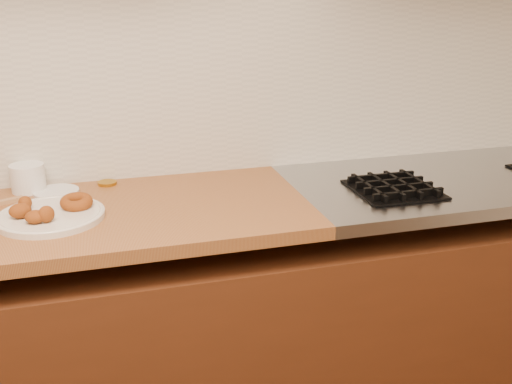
% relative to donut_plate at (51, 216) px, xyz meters
% --- Properties ---
extents(wall_back, '(4.00, 0.02, 2.70)m').
position_rel_donut_plate_xyz_m(wall_back, '(0.25, 0.34, 0.44)').
color(wall_back, tan).
rests_on(wall_back, ground).
extents(base_cabinet, '(3.60, 0.60, 0.77)m').
position_rel_donut_plate_xyz_m(base_cabinet, '(0.25, 0.03, -0.52)').
color(base_cabinet, '#492210').
rests_on(base_cabinet, floor).
extents(stovetop, '(1.30, 0.62, 0.04)m').
position_rel_donut_plate_xyz_m(stovetop, '(1.40, 0.03, -0.03)').
color(stovetop, '#9EA0A5').
rests_on(stovetop, base_cabinet).
extents(backsplash, '(3.60, 0.02, 0.60)m').
position_rel_donut_plate_xyz_m(backsplash, '(0.25, 0.33, 0.29)').
color(backsplash, beige).
rests_on(backsplash, wall_back).
extents(burner_grates, '(0.91, 0.26, 0.03)m').
position_rel_donut_plate_xyz_m(burner_grates, '(1.38, -0.05, 0.00)').
color(burner_grates, black).
rests_on(burner_grates, stovetop).
extents(donut_plate, '(0.30, 0.30, 0.02)m').
position_rel_donut_plate_xyz_m(donut_plate, '(0.00, 0.00, 0.00)').
color(donut_plate, beige).
rests_on(donut_plate, butcher_block).
extents(ring_donut, '(0.11, 0.11, 0.04)m').
position_rel_donut_plate_xyz_m(ring_donut, '(0.07, 0.03, 0.02)').
color(ring_donut, brown).
rests_on(ring_donut, donut_plate).
extents(fried_dough_chunks, '(0.13, 0.17, 0.05)m').
position_rel_donut_plate_xyz_m(fried_dough_chunks, '(-0.05, -0.02, 0.03)').
color(fried_dough_chunks, brown).
rests_on(fried_dough_chunks, donut_plate).
extents(plastic_tub, '(0.13, 0.13, 0.09)m').
position_rel_donut_plate_xyz_m(plastic_tub, '(-0.08, 0.27, 0.04)').
color(plastic_tub, white).
rests_on(plastic_tub, butcher_block).
extents(tub_lid, '(0.18, 0.18, 0.01)m').
position_rel_donut_plate_xyz_m(tub_lid, '(0.01, 0.23, -0.00)').
color(tub_lid, silver).
rests_on(tub_lid, butcher_block).
extents(brass_jar_lid, '(0.07, 0.07, 0.01)m').
position_rel_donut_plate_xyz_m(brass_jar_lid, '(0.17, 0.27, -0.00)').
color(brass_jar_lid, '#AE831F').
rests_on(brass_jar_lid, butcher_block).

